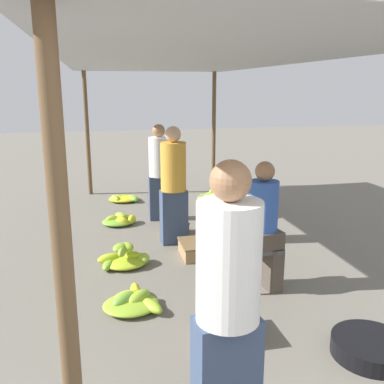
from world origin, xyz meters
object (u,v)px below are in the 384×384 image
at_px(banana_pile_right_0, 251,242).
at_px(vendor_seated, 265,223).
at_px(banana_pile_left_3, 123,258).
at_px(crate_mid, 174,227).
at_px(crate_far, 201,249).
at_px(stool, 261,255).
at_px(banana_pile_left_2, 123,198).
at_px(banana_pile_right_1, 212,196).
at_px(banana_pile_left_1, 133,301).
at_px(crate_near, 230,328).
at_px(banana_pile_left_0, 120,220).
at_px(shopper_walking_far, 159,171).
at_px(shopper_walking_mid, 174,184).
at_px(basin_black, 371,347).
at_px(banana_pile_right_2, 221,219).
at_px(vendor_foreground, 228,304).

bearing_deg(banana_pile_right_0, vendor_seated, -104.74).
distance_m(banana_pile_left_3, crate_mid, 1.25).
relative_size(banana_pile_left_3, crate_far, 1.28).
bearing_deg(stool, banana_pile_left_2, 106.94).
bearing_deg(banana_pile_right_1, banana_pile_left_2, 171.89).
bearing_deg(banana_pile_right_0, banana_pile_left_1, -142.72).
relative_size(banana_pile_left_2, crate_near, 1.29).
xyz_separation_m(banana_pile_left_0, shopper_walking_far, (0.65, 0.12, 0.73)).
relative_size(crate_far, shopper_walking_mid, 0.32).
bearing_deg(shopper_walking_mid, shopper_walking_far, 91.38).
distance_m(shopper_walking_mid, shopper_walking_far, 1.11).
relative_size(banana_pile_left_2, banana_pile_right_0, 0.80).
xyz_separation_m(basin_black, shopper_walking_far, (-1.10, 3.98, 0.73)).
height_order(basin_black, banana_pile_right_1, banana_pile_right_1).
distance_m(basin_black, crate_near, 1.13).
bearing_deg(banana_pile_left_2, banana_pile_left_3, -93.78).
xyz_separation_m(basin_black, banana_pile_right_1, (0.05, 4.99, 0.00)).
xyz_separation_m(banana_pile_right_1, banana_pile_right_2, (-0.25, -1.46, 0.01)).
bearing_deg(banana_pile_left_0, crate_near, -77.61).
bearing_deg(crate_mid, crate_near, -90.11).
height_order(vendor_seated, banana_pile_right_1, vendor_seated).
height_order(vendor_seated, shopper_walking_mid, shopper_walking_mid).
relative_size(crate_mid, shopper_walking_far, 0.25).
distance_m(crate_near, shopper_walking_mid, 2.48).
xyz_separation_m(banana_pile_left_2, crate_mid, (0.60, -2.05, 0.06)).
height_order(stool, banana_pile_left_0, stool).
distance_m(banana_pile_right_1, shopper_walking_far, 1.70).
xyz_separation_m(stool, banana_pile_right_1, (0.47, 3.68, -0.31)).
xyz_separation_m(banana_pile_left_0, banana_pile_right_0, (1.66, -1.37, -0.01)).
bearing_deg(vendor_seated, basin_black, -73.08).
relative_size(banana_pile_left_2, crate_far, 1.10).
bearing_deg(shopper_walking_mid, crate_near, -88.66).
relative_size(basin_black, banana_pile_left_3, 0.95).
height_order(banana_pile_left_0, banana_pile_right_1, banana_pile_right_1).
height_order(banana_pile_left_1, banana_pile_left_2, banana_pile_left_1).
bearing_deg(banana_pile_left_0, stool, -62.26).
distance_m(banana_pile_left_1, banana_pile_left_2, 4.04).
xyz_separation_m(banana_pile_left_1, shopper_walking_far, (0.69, 2.78, 0.73)).
xyz_separation_m(stool, banana_pile_left_3, (-1.39, 0.91, -0.28)).
bearing_deg(vendor_foreground, banana_pile_right_0, 66.82).
height_order(vendor_seated, banana_pile_left_2, vendor_seated).
xyz_separation_m(vendor_foreground, basin_black, (1.38, 0.52, -0.83)).
height_order(banana_pile_right_1, shopper_walking_mid, shopper_walking_mid).
xyz_separation_m(banana_pile_left_3, shopper_walking_far, (0.71, 1.75, 0.70)).
height_order(banana_pile_left_3, banana_pile_right_0, banana_pile_left_3).
xyz_separation_m(stool, vendor_seated, (0.02, -0.00, 0.35)).
bearing_deg(banana_pile_right_0, crate_far, -168.14).
relative_size(banana_pile_right_0, crate_near, 1.61).
bearing_deg(crate_far, banana_pile_left_3, -173.66).
xyz_separation_m(banana_pile_left_0, shopper_walking_mid, (0.68, -0.98, 0.76)).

